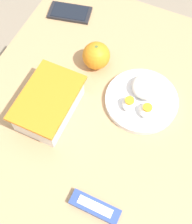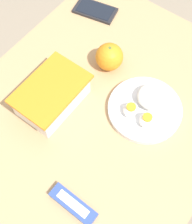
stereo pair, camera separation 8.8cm
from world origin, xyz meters
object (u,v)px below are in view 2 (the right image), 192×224
object	(u,v)px
orange_fruit	(109,57)
candy_bar	(73,205)
rice_plate	(146,107)
cell_phone	(95,10)
food_container	(52,96)

from	to	relation	value
orange_fruit	candy_bar	distance (m)	0.45
orange_fruit	rice_plate	distance (m)	0.19
orange_fruit	cell_phone	size ratio (longest dim) A/B	0.54
food_container	rice_plate	world-z (taller)	food_container
food_container	candy_bar	bearing A→B (deg)	-130.08
candy_bar	cell_phone	distance (m)	0.67
orange_fruit	candy_bar	world-z (taller)	orange_fruit
orange_fruit	food_container	bearing A→B (deg)	166.43
rice_plate	cell_phone	xyz separation A→B (m)	(0.23, 0.36, -0.01)
candy_bar	cell_phone	xyz separation A→B (m)	(0.57, 0.36, -0.00)
food_container	cell_phone	world-z (taller)	food_container
candy_bar	orange_fruit	bearing A→B (deg)	24.29
rice_plate	cell_phone	bearing A→B (deg)	57.56
candy_bar	cell_phone	bearing A→B (deg)	32.34
food_container	rice_plate	distance (m)	0.27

